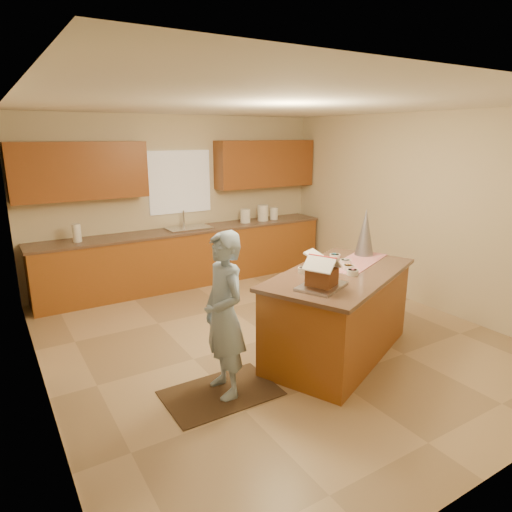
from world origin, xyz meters
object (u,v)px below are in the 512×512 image
island_base (338,315)px  boy (224,315)px  gingerbread_house (322,274)px  tinsel_tree (365,232)px

island_base → boy: 1.48m
boy → gingerbread_house: bearing=78.5°
island_base → gingerbread_house: 0.86m
island_base → tinsel_tree: 1.13m
boy → gingerbread_house: 1.02m
tinsel_tree → island_base: bearing=-152.1°
boy → island_base: bearing=94.5°
gingerbread_house → tinsel_tree: bearing=28.6°
tinsel_tree → gingerbread_house: (-1.22, -0.67, -0.15)m
island_base → gingerbread_house: size_ratio=4.89×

